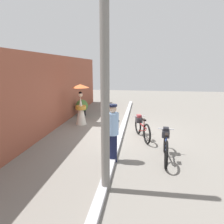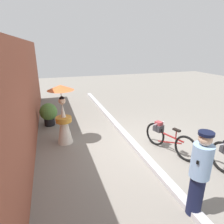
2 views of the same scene
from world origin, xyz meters
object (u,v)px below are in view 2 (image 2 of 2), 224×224
object	(u,v)px
person_with_parasol	(63,115)
potted_plant_by_door	(49,113)
person_officer	(199,173)
bicycle_near_officer	(167,138)

from	to	relation	value
person_with_parasol	potted_plant_by_door	bearing A→B (deg)	14.82
person_officer	potted_plant_by_door	size ratio (longest dim) A/B	1.87
bicycle_near_officer	person_with_parasol	size ratio (longest dim) A/B	0.94
potted_plant_by_door	bicycle_near_officer	bearing A→B (deg)	-133.95
person_officer	person_with_parasol	xyz separation A→B (m)	(3.57, 2.00, 0.05)
person_officer	potted_plant_by_door	distance (m)	5.79
bicycle_near_officer	person_with_parasol	world-z (taller)	person_with_parasol
person_with_parasol	potted_plant_by_door	world-z (taller)	person_with_parasol
person_officer	person_with_parasol	bearing A→B (deg)	29.29
person_officer	potted_plant_by_door	world-z (taller)	person_officer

